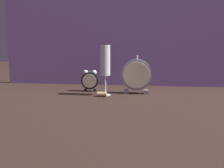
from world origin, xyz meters
name	(u,v)px	position (x,y,z in m)	size (l,w,h in m)	color
ground_plane	(110,97)	(0.00, 0.00, 0.00)	(4.00, 4.00, 0.00)	black
fabric_backdrop_drape	(117,34)	(0.00, 0.33, 0.29)	(1.30, 0.01, 0.58)	#8460A8
alarm_clock_twin_bell	(90,80)	(-0.12, 0.12, 0.06)	(0.09, 0.03, 0.11)	black
mantel_clock_silver	(136,75)	(0.12, 0.09, 0.09)	(0.15, 0.04, 0.18)	gray
champagne_flute	(105,63)	(-0.02, 0.03, 0.15)	(0.05, 0.05, 0.23)	silver
wine_cork	(102,94)	(-0.04, 0.00, 0.01)	(0.02, 0.02, 0.04)	tan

